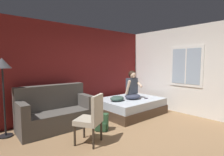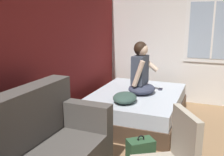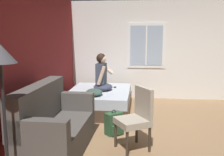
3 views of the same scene
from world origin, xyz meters
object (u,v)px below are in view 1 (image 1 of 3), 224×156
(bed, at_px, (130,106))
(cell_phone, at_px, (146,98))
(couch, at_px, (55,112))
(backpack, at_px, (102,122))
(side_chair, at_px, (91,117))
(person_seated, at_px, (132,87))
(floor_lamp, at_px, (2,71))
(throw_pillow, at_px, (117,98))

(bed, distance_m, cell_phone, 0.55)
(couch, bearing_deg, backpack, -48.54)
(couch, height_order, side_chair, couch)
(backpack, bearing_deg, cell_phone, 5.10)
(person_seated, bearing_deg, side_chair, -157.93)
(side_chair, bearing_deg, cell_phone, 13.26)
(bed, height_order, floor_lamp, floor_lamp)
(couch, xyz_separation_m, cell_phone, (2.65, -0.70, 0.09))
(throw_pillow, bearing_deg, backpack, -151.37)
(bed, xyz_separation_m, floor_lamp, (-3.30, 0.58, 1.19))
(bed, bearing_deg, backpack, -161.69)
(backpack, height_order, throw_pillow, throw_pillow)
(couch, relative_size, throw_pillow, 3.58)
(cell_phone, bearing_deg, side_chair, 96.27)
(person_seated, height_order, cell_phone, person_seated)
(couch, distance_m, throw_pillow, 1.78)
(side_chair, xyz_separation_m, cell_phone, (2.44, 0.57, -0.05))
(couch, relative_size, cell_phone, 11.93)
(throw_pillow, relative_size, floor_lamp, 0.28)
(side_chair, xyz_separation_m, throw_pillow, (1.53, 0.94, 0.02))
(person_seated, distance_m, floor_lamp, 3.43)
(side_chair, height_order, person_seated, person_seated)
(person_seated, bearing_deg, backpack, -163.98)
(bed, bearing_deg, side_chair, -156.33)
(cell_phone, bearing_deg, person_seated, 45.54)
(backpack, relative_size, floor_lamp, 0.27)
(bed, distance_m, backpack, 1.60)
(couch, relative_size, person_seated, 1.96)
(person_seated, bearing_deg, couch, 169.45)
(couch, xyz_separation_m, side_chair, (0.21, -1.27, 0.14))
(bed, bearing_deg, cell_phone, -42.24)
(throw_pillow, xyz_separation_m, floor_lamp, (-2.77, 0.54, 0.88))
(bed, height_order, throw_pillow, throw_pillow)
(person_seated, bearing_deg, bed, 102.43)
(person_seated, relative_size, throw_pillow, 1.82)
(side_chair, height_order, backpack, side_chair)
(couch, bearing_deg, person_seated, -10.55)
(couch, xyz_separation_m, person_seated, (2.29, -0.43, 0.44))
(backpack, bearing_deg, bed, 18.31)
(side_chair, height_order, floor_lamp, floor_lamp)
(throw_pillow, relative_size, cell_phone, 3.33)
(side_chair, distance_m, cell_phone, 2.50)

